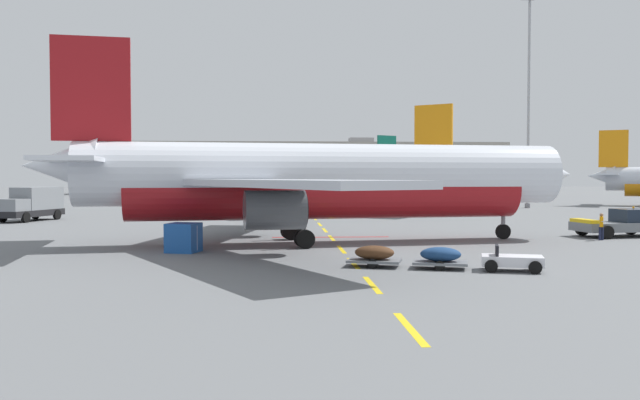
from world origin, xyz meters
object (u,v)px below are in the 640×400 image
(uld_cargo_container, at_px, (184,238))
(pushback_tug, at_px, (622,224))
(airliner_foreground, at_px, (319,180))
(baggage_train, at_px, (441,257))
(ground_crew_worker, at_px, (601,225))
(airliner_mid_left, at_px, (438,179))
(fuel_service_truck, at_px, (32,203))
(airliner_far_center, at_px, (329,179))
(apron_light_mast_far, at_px, (529,78))

(uld_cargo_container, bearing_deg, pushback_tug, 14.54)
(airliner_foreground, distance_m, baggage_train, 13.11)
(ground_crew_worker, height_order, uld_cargo_container, ground_crew_worker)
(airliner_mid_left, distance_m, baggage_train, 98.32)
(baggage_train, bearing_deg, fuel_service_truck, 131.74)
(airliner_far_center, height_order, ground_crew_worker, airliner_far_center)
(airliner_far_center, bearing_deg, uld_cargo_container, -105.17)
(airliner_far_center, relative_size, ground_crew_worker, 17.59)
(airliner_mid_left, relative_size, ground_crew_worker, 17.57)
(baggage_train, bearing_deg, pushback_tug, 42.03)
(apron_light_mast_far, bearing_deg, baggage_train, -114.71)
(fuel_service_truck, relative_size, ground_crew_worker, 4.18)
(airliner_far_center, xyz_separation_m, ground_crew_worker, (14.91, -36.58, -2.85))
(airliner_far_center, bearing_deg, airliner_mid_left, 62.10)
(pushback_tug, height_order, uld_cargo_container, pushback_tug)
(pushback_tug, xyz_separation_m, fuel_service_truck, (-46.73, 19.19, 0.74))
(airliner_mid_left, distance_m, apron_light_mast_far, 42.34)
(pushback_tug, xyz_separation_m, baggage_train, (-16.41, -14.79, -0.38))
(apron_light_mast_far, bearing_deg, airliner_foreground, -124.75)
(fuel_service_truck, height_order, baggage_train, fuel_service_truck)
(baggage_train, xyz_separation_m, apron_light_mast_far, (25.46, 55.31, 16.55))
(pushback_tug, relative_size, ground_crew_worker, 3.56)
(pushback_tug, distance_m, apron_light_mast_far, 44.56)
(airliner_far_center, relative_size, uld_cargo_container, 15.69)
(baggage_train, xyz_separation_m, ground_crew_worker, (13.71, 12.40, 0.49))
(airliner_foreground, bearing_deg, apron_light_mast_far, 55.25)
(airliner_far_center, distance_m, uld_cargo_container, 43.30)
(apron_light_mast_far, bearing_deg, ground_crew_worker, -105.31)
(airliner_far_center, bearing_deg, airliner_foreground, -95.50)
(ground_crew_worker, bearing_deg, airliner_foreground, -177.88)
(airliner_foreground, xyz_separation_m, airliner_mid_left, (28.19, 83.73, -0.21))
(pushback_tug, xyz_separation_m, ground_crew_worker, (-2.70, -2.39, 0.11))
(baggage_train, bearing_deg, ground_crew_worker, 42.13)
(airliner_mid_left, xyz_separation_m, airliner_far_center, (-24.60, -46.46, 0.12))
(pushback_tug, bearing_deg, baggage_train, -137.97)
(pushback_tug, xyz_separation_m, airliner_mid_left, (6.99, 80.65, 2.84))
(airliner_foreground, bearing_deg, ground_crew_worker, 2.12)
(uld_cargo_container, distance_m, apron_light_mast_far, 63.34)
(apron_light_mast_far, bearing_deg, uld_cargo_container, -128.33)
(airliner_foreground, bearing_deg, airliner_far_center, 84.50)
(pushback_tug, relative_size, uld_cargo_container, 3.18)
(airliner_far_center, xyz_separation_m, fuel_service_truck, (-29.12, -14.99, -2.22))
(airliner_foreground, height_order, uld_cargo_container, airliner_foreground)
(airliner_foreground, xyz_separation_m, pushback_tug, (21.20, 3.08, -3.05))
(airliner_mid_left, bearing_deg, uld_cargo_container, -112.16)
(pushback_tug, distance_m, airliner_far_center, 38.57)
(pushback_tug, relative_size, baggage_train, 0.73)
(airliner_mid_left, bearing_deg, apron_light_mast_far, -87.07)
(apron_light_mast_far, bearing_deg, pushback_tug, -102.59)
(apron_light_mast_far, bearing_deg, fuel_service_truck, -159.08)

